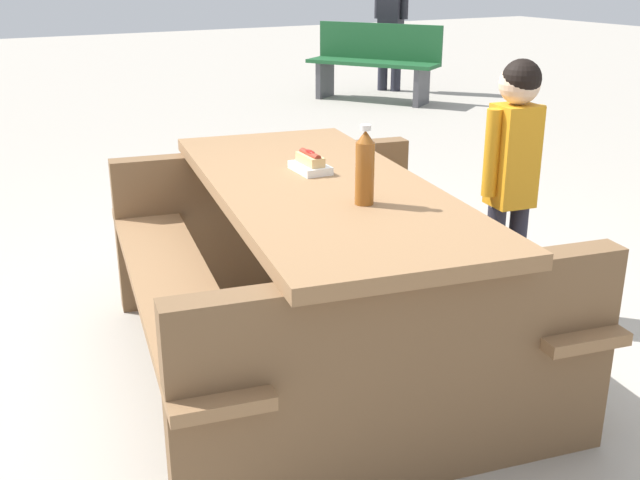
% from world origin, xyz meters
% --- Properties ---
extents(ground_plane, '(30.00, 30.00, 0.00)m').
position_xyz_m(ground_plane, '(0.00, 0.00, 0.00)').
color(ground_plane, '#ADA599').
rests_on(ground_plane, ground).
extents(picnic_table, '(2.02, 1.70, 0.75)m').
position_xyz_m(picnic_table, '(0.00, 0.00, 0.44)').
color(picnic_table, olive).
rests_on(picnic_table, ground).
extents(soda_bottle, '(0.06, 0.06, 0.27)m').
position_xyz_m(soda_bottle, '(-0.30, -0.00, 0.87)').
color(soda_bottle, brown).
rests_on(soda_bottle, picnic_table).
extents(hotdog_tray, '(0.19, 0.12, 0.08)m').
position_xyz_m(hotdog_tray, '(0.15, -0.04, 0.78)').
color(hotdog_tray, white).
rests_on(hotdog_tray, picnic_table).
extents(child_in_coat, '(0.19, 0.28, 1.14)m').
position_xyz_m(child_in_coat, '(0.01, -0.95, 0.73)').
color(child_in_coat, '#262633').
rests_on(child_in_coat, ground).
extents(park_bench_near, '(1.47, 1.16, 0.85)m').
position_xyz_m(park_bench_near, '(5.07, -3.54, 0.45)').
color(park_bench_near, '#1E592D').
rests_on(park_bench_near, ground).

